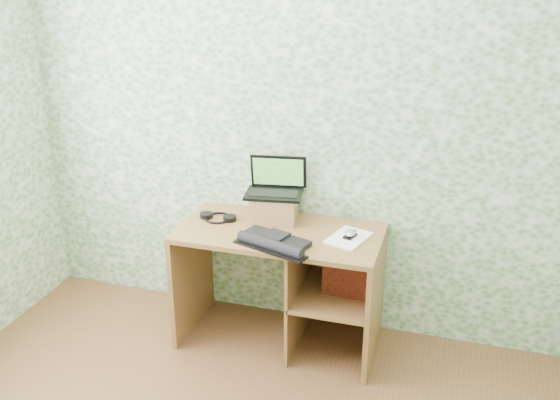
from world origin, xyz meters
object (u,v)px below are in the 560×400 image
(riser, at_px, (274,208))
(keyboard, at_px, (273,242))
(desk, at_px, (293,271))
(notepad, at_px, (349,238))
(laptop, at_px, (276,185))

(riser, height_order, keyboard, riser)
(desk, distance_m, keyboard, 0.37)
(keyboard, bearing_deg, notepad, 45.94)
(desk, xyz_separation_m, keyboard, (-0.06, -0.23, 0.29))
(desk, bearing_deg, riser, 143.76)
(desk, bearing_deg, keyboard, -103.81)
(desk, bearing_deg, laptop, 136.02)
(laptop, height_order, keyboard, laptop)
(desk, xyz_separation_m, laptop, (-0.16, 0.15, 0.48))
(notepad, bearing_deg, laptop, 177.49)
(laptop, bearing_deg, desk, -52.70)
(laptop, bearing_deg, keyboard, -83.63)
(riser, relative_size, laptop, 0.72)
(notepad, bearing_deg, keyboard, -135.13)
(desk, relative_size, notepad, 4.46)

